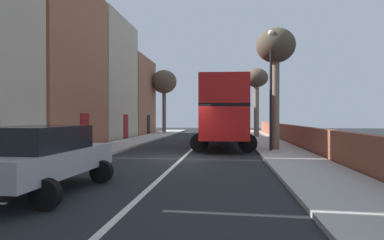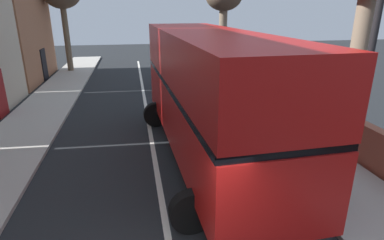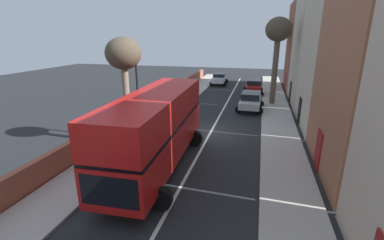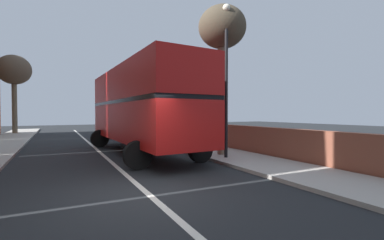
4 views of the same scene
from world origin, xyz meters
name	(u,v)px [view 1 (image 1 of 4)]	position (x,y,z in m)	size (l,w,h in m)	color
ground_plane	(183,158)	(0.00, 0.00, 0.00)	(84.00, 84.00, 0.00)	black
road_centre_line	(183,158)	(0.00, 0.00, 0.00)	(0.16, 54.00, 0.01)	silver
sidewalk_left	(80,155)	(-4.90, 0.00, 0.06)	(2.60, 60.00, 0.12)	#B2ADA3
sidewalk_right	(292,158)	(4.90, 0.00, 0.06)	(2.60, 60.00, 0.12)	#B2ADA3
boundary_wall_right	(329,145)	(6.45, 0.00, 0.66)	(0.36, 54.00, 1.33)	brown
double_decker_bus	(222,110)	(1.70, 6.05, 2.35)	(3.82, 10.14, 4.06)	red
parked_car_silver_left_0	(41,155)	(-2.50, -7.31, 0.94)	(2.59, 4.50, 1.66)	#B7BABF
parked_car_blue_right_2	(232,127)	(2.50, 16.35, 0.90)	(2.48, 4.59, 1.55)	#1E389E
street_tree_right_1	(257,82)	(4.61, 14.75, 5.02)	(2.04, 2.04, 6.09)	#7A6B56
street_tree_right_3	(276,51)	(4.66, 3.45, 5.51)	(2.12, 2.12, 6.62)	#7A6B56
street_tree_left_4	(164,83)	(-5.26, 22.63, 5.84)	(2.89, 2.89, 7.20)	brown
lamppost_right	(271,80)	(4.30, 2.62, 3.81)	(0.32, 0.32, 6.31)	black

